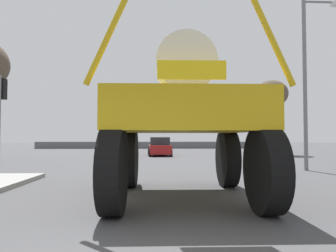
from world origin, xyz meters
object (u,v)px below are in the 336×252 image
at_px(traffic_signal_near_left, 1,103).
at_px(streetlight_near_right, 308,74).
at_px(oversize_sprayer, 183,120).
at_px(traffic_signal_near_right, 261,117).
at_px(sedan_ahead, 159,147).
at_px(bare_tree_right, 271,94).

bearing_deg(traffic_signal_near_left, streetlight_near_right, 5.02).
distance_m(oversize_sprayer, streetlight_near_right, 9.09).
bearing_deg(traffic_signal_near_right, streetlight_near_right, 23.65).
height_order(sedan_ahead, traffic_signal_near_left, traffic_signal_near_left).
height_order(sedan_ahead, streetlight_near_right, streetlight_near_right).
xyz_separation_m(traffic_signal_near_left, streetlight_near_right, (13.32, 1.17, 1.55)).
bearing_deg(sedan_ahead, traffic_signal_near_right, -164.34).
relative_size(sedan_ahead, bare_tree_right, 0.63).
distance_m(traffic_signal_near_left, bare_tree_right, 21.63).
distance_m(oversize_sprayer, traffic_signal_near_right, 6.10).
distance_m(sedan_ahead, traffic_signal_near_right, 13.32).
relative_size(sedan_ahead, traffic_signal_near_right, 1.27).
relative_size(traffic_signal_near_right, bare_tree_right, 0.50).
relative_size(traffic_signal_near_left, streetlight_near_right, 0.50).
height_order(oversize_sprayer, streetlight_near_right, streetlight_near_right).
bearing_deg(traffic_signal_near_right, oversize_sprayer, -128.22).
relative_size(streetlight_near_right, bare_tree_right, 1.22).
height_order(oversize_sprayer, traffic_signal_near_left, oversize_sprayer).
bearing_deg(streetlight_near_right, traffic_signal_near_right, -156.35).
xyz_separation_m(oversize_sprayer, streetlight_near_right, (6.41, 5.94, 2.50)).
xyz_separation_m(oversize_sprayer, traffic_signal_near_left, (-6.91, 4.77, 0.95)).
bearing_deg(oversize_sprayer, traffic_signal_near_left, 56.28).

